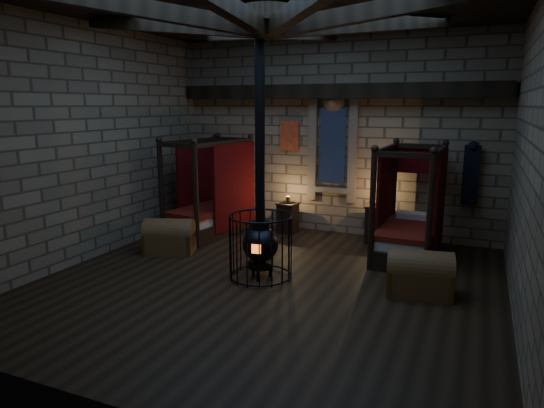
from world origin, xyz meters
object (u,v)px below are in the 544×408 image
at_px(bed_left, 211,211).
at_px(trunk_right, 419,275).
at_px(stove, 260,240).
at_px(trunk_left, 169,237).
at_px(bed_right, 409,231).

xyz_separation_m(bed_left, trunk_right, (4.61, -1.82, -0.20)).
bearing_deg(trunk_right, stove, 176.89).
distance_m(bed_left, trunk_left, 1.55).
xyz_separation_m(bed_left, stove, (2.15, -2.10, 0.12)).
height_order(bed_left, trunk_right, bed_left).
distance_m(trunk_left, stove, 2.27).
distance_m(trunk_left, trunk_right, 4.64).
bearing_deg(trunk_left, stove, -34.92).
relative_size(trunk_left, stove, 0.26).
xyz_separation_m(bed_left, bed_right, (4.19, -0.01, -0.00)).
relative_size(bed_left, trunk_right, 2.04).
bearing_deg(trunk_left, trunk_right, -23.81).
relative_size(bed_right, trunk_left, 1.93).
bearing_deg(stove, bed_right, 34.76).
bearing_deg(trunk_right, bed_left, 148.76).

